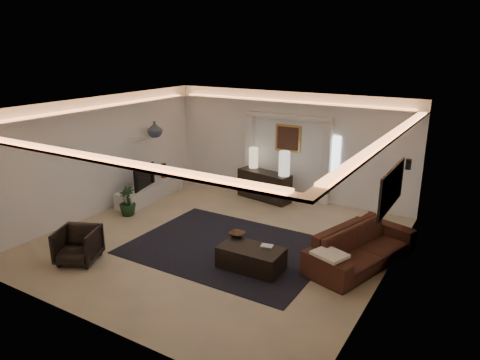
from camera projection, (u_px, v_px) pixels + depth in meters
The scene contains 33 objects.
floor at pixel (218, 240), 9.70m from camera, with size 7.00×7.00×0.00m, color #CAB284.
ceiling at pixel (216, 107), 8.85m from camera, with size 7.00×7.00×0.00m, color white.
wall_back at pixel (288, 145), 12.14m from camera, with size 7.00×7.00×0.00m, color white.
wall_front at pixel (82, 236), 6.41m from camera, with size 7.00×7.00×0.00m, color white.
wall_left at pixel (100, 156), 11.00m from camera, with size 7.00×7.00×0.00m, color white.
wall_right at pixel (388, 207), 7.55m from camera, with size 7.00×7.00×0.00m, color white.
cove_soffit at pixel (216, 121), 8.93m from camera, with size 7.00×7.00×0.04m, color silver.
daylight_slit at pixel (335, 155), 11.49m from camera, with size 0.25×0.03×1.00m, color white.
area_rug at pixel (229, 247), 9.34m from camera, with size 4.00×3.00×0.01m, color black.
pilaster_left at pixel (250, 153), 12.73m from camera, with size 0.22×0.20×2.20m, color silver.
pilaster_right at pixel (326, 164), 11.59m from camera, with size 0.22×0.20×2.20m, color silver.
alcove_header at pixel (288, 117), 11.82m from camera, with size 2.52×0.20×0.12m, color silver.
painting_frame at pixel (288, 138), 12.06m from camera, with size 0.74×0.04×0.74m, color tan.
painting_canvas at pixel (288, 138), 12.03m from camera, with size 0.62×0.02×0.62m, color #4C2D1E.
art_panel_frame at pixel (392, 188), 7.73m from camera, with size 0.04×1.64×0.74m, color black.
art_panel_gold at pixel (390, 188), 7.75m from camera, with size 0.02×1.50×0.62m, color tan.
wall_sconce at pixel (408, 164), 9.34m from camera, with size 0.12×0.12×0.22m, color black.
wall_niche at pixel (141, 138), 12.05m from camera, with size 0.10×0.55×0.04m, color silver.
console at pixel (264, 185), 12.13m from camera, with size 1.54×0.48×0.77m, color black.
lamp_left at pixel (254, 157), 12.36m from camera, with size 0.25×0.25×0.57m, color #F9E4B0.
lamp_right at pixel (284, 164), 11.60m from camera, with size 0.29×0.29×0.65m, color beige.
media_ledge at pixel (151, 191), 12.22m from camera, with size 0.58×2.33×0.44m, color silver.
tv at pixel (141, 176), 11.76m from camera, with size 0.13×1.02×0.59m, color black.
figurine at pixel (164, 171), 12.65m from camera, with size 0.15×0.15×0.41m, color #382015.
ginger_jar at pixel (155, 129), 12.06m from camera, with size 0.41×0.41×0.43m, color slate.
plant at pixel (127, 201), 11.01m from camera, with size 0.41×0.41×0.73m, color #163318.
sofa at pixel (362, 247), 8.56m from camera, with size 0.98×2.50×0.73m, color brown.
throw_blanket at pixel (330, 254), 7.83m from camera, with size 0.56×0.46×0.06m, color silver.
throw_pillow at pixel (361, 222), 9.28m from camera, with size 0.10×0.35×0.35m, color tan.
coffee_table at pixel (251, 259), 8.42m from camera, with size 1.21×0.66×0.45m, color black.
bowl at pixel (237, 235), 8.87m from camera, with size 0.31×0.31×0.08m, color #402A19.
magazine at pixel (267, 247), 8.40m from camera, with size 0.23×0.16×0.03m, color silver.
armchair at pixel (78, 245), 8.65m from camera, with size 0.75×0.77×0.70m, color black.
Camera 1 is at (4.99, -7.36, 4.11)m, focal length 33.23 mm.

